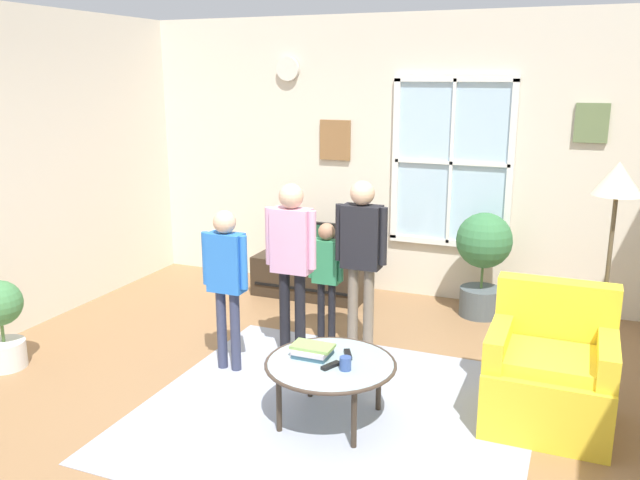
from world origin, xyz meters
name	(u,v)px	position (x,y,z in m)	size (l,w,h in m)	color
ground_plane	(291,409)	(0.00, 0.00, -0.01)	(6.05, 5.85, 0.02)	olive
back_wall	(404,158)	(0.02, 2.68, 1.37)	(5.45, 0.17, 2.74)	beige
area_rug	(335,412)	(0.29, 0.06, 0.00)	(2.50, 2.33, 0.01)	#999EAD
tv_stand	(310,277)	(-0.78, 2.16, 0.20)	(1.13, 0.44, 0.40)	#2D2319
television	(310,239)	(-0.78, 2.16, 0.59)	(0.53, 0.08, 0.37)	#4C4C4C
armchair	(550,374)	(1.59, 0.47, 0.33)	(0.76, 0.74, 0.87)	yellow
coffee_table	(330,366)	(0.30, -0.05, 0.38)	(0.84, 0.84, 0.41)	#99B2B7
book_stack	(313,350)	(0.16, 0.00, 0.44)	(0.27, 0.20, 0.08)	#33576A
cup	(345,363)	(0.43, -0.11, 0.44)	(0.07, 0.07, 0.08)	#334C8C
remote_near_books	(348,354)	(0.37, 0.09, 0.41)	(0.04, 0.14, 0.02)	black
remote_near_cup	(331,366)	(0.33, -0.11, 0.41)	(0.04, 0.14, 0.02)	black
person_pink_shirt	(292,251)	(-0.33, 0.76, 0.87)	(0.42, 0.19, 1.38)	black
person_green_shirt	(326,268)	(-0.20, 1.15, 0.63)	(0.30, 0.14, 1.01)	black
person_black_shirt	(362,247)	(0.13, 1.06, 0.87)	(0.42, 0.19, 1.39)	#726656
person_blue_shirt	(226,272)	(-0.68, 0.37, 0.77)	(0.37, 0.17, 1.23)	#333851
potted_plant_by_window	(483,255)	(0.90, 2.25, 0.58)	(0.50, 0.50, 0.97)	#4C565B
potted_plant_corner	(1,320)	(-2.28, -0.24, 0.38)	(0.34, 0.34, 0.69)	silver
floor_lamp	(615,202)	(1.89, 1.02, 1.36)	(0.32, 0.32, 1.62)	black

